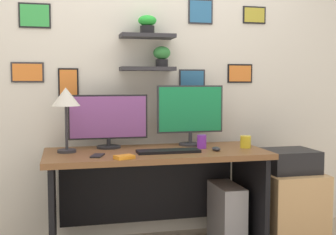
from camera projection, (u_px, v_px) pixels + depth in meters
name	position (u px, v px, depth m)	size (l,w,h in m)	color
back_wall_assembly	(145.00, 68.00, 3.51)	(4.40, 0.24, 2.70)	silver
desk	(155.00, 178.00, 3.20)	(1.57, 0.68, 0.75)	brown
monitor_left	(108.00, 120.00, 3.25)	(0.59, 0.18, 0.40)	black
monitor_right	(190.00, 113.00, 3.39)	(0.53, 0.18, 0.47)	#2D2D33
keyboard	(168.00, 151.00, 3.05)	(0.44, 0.14, 0.02)	black
computer_mouse	(216.00, 149.00, 3.12)	(0.06, 0.09, 0.03)	#2D2D33
desk_lamp	(66.00, 101.00, 3.03)	(0.20, 0.20, 0.45)	#2D2D33
cell_phone	(97.00, 156.00, 2.89)	(0.07, 0.14, 0.01)	black
coffee_mug	(246.00, 142.00, 3.27)	(0.08, 0.08, 0.09)	yellow
pen_cup	(202.00, 142.00, 3.24)	(0.07, 0.07, 0.10)	purple
scissors_tray	(124.00, 157.00, 2.80)	(0.12, 0.08, 0.02)	orange
drawer_cabinet	(288.00, 207.00, 3.38)	(0.44, 0.50, 0.55)	tan
printer	(289.00, 161.00, 3.35)	(0.38, 0.34, 0.17)	black
computer_tower_right	(227.00, 215.00, 3.33)	(0.18, 0.40, 0.46)	#99999E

